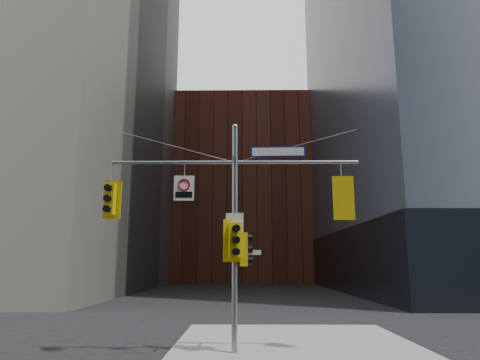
{
  "coord_description": "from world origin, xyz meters",
  "views": [
    {
      "loc": [
        0.3,
        -11.51,
        2.77
      ],
      "look_at": [
        0.17,
        2.0,
        5.42
      ],
      "focal_mm": 32.0,
      "sensor_mm": 36.0,
      "label": 1
    }
  ],
  "objects_px": {
    "street_sign_blade": "(278,152)",
    "regulatory_sign_arm": "(184,187)",
    "traffic_light_pole_front": "(234,240)",
    "traffic_light_pole_side": "(245,249)",
    "traffic_light_east_arm": "(342,199)",
    "traffic_light_west_arm": "(110,199)",
    "signal_assembly": "(235,211)"
  },
  "relations": [
    {
      "from": "signal_assembly",
      "to": "traffic_light_west_arm",
      "type": "height_order",
      "value": "signal_assembly"
    },
    {
      "from": "traffic_light_pole_front",
      "to": "traffic_light_pole_side",
      "type": "bearing_deg",
      "value": 25.48
    },
    {
      "from": "traffic_light_west_arm",
      "to": "street_sign_blade",
      "type": "xyz_separation_m",
      "value": [
        5.41,
        -0.01,
        1.55
      ]
    },
    {
      "from": "signal_assembly",
      "to": "traffic_light_pole_front",
      "type": "distance_m",
      "value": 0.98
    },
    {
      "from": "traffic_light_pole_side",
      "to": "street_sign_blade",
      "type": "distance_m",
      "value": 3.33
    },
    {
      "from": "traffic_light_west_arm",
      "to": "traffic_light_pole_front",
      "type": "relative_size",
      "value": 0.96
    },
    {
      "from": "traffic_light_east_arm",
      "to": "traffic_light_pole_side",
      "type": "bearing_deg",
      "value": 0.73
    },
    {
      "from": "traffic_light_west_arm",
      "to": "regulatory_sign_arm",
      "type": "height_order",
      "value": "regulatory_sign_arm"
    },
    {
      "from": "traffic_light_west_arm",
      "to": "traffic_light_pole_side",
      "type": "xyz_separation_m",
      "value": [
        4.33,
        -0.0,
        -1.6
      ]
    },
    {
      "from": "traffic_light_pole_side",
      "to": "street_sign_blade",
      "type": "height_order",
      "value": "street_sign_blade"
    },
    {
      "from": "traffic_light_pole_front",
      "to": "regulatory_sign_arm",
      "type": "bearing_deg",
      "value": 156.47
    },
    {
      "from": "signal_assembly",
      "to": "regulatory_sign_arm",
      "type": "height_order",
      "value": "signal_assembly"
    },
    {
      "from": "traffic_light_west_arm",
      "to": "traffic_light_pole_front",
      "type": "xyz_separation_m",
      "value": [
        4.0,
        -0.28,
        -1.33
      ]
    },
    {
      "from": "traffic_light_west_arm",
      "to": "street_sign_blade",
      "type": "bearing_deg",
      "value": 8.05
    },
    {
      "from": "street_sign_blade",
      "to": "traffic_light_east_arm",
      "type": "bearing_deg",
      "value": 1.38
    },
    {
      "from": "traffic_light_east_arm",
      "to": "street_sign_blade",
      "type": "distance_m",
      "value": 2.55
    },
    {
      "from": "traffic_light_east_arm",
      "to": "traffic_light_pole_side",
      "type": "height_order",
      "value": "traffic_light_east_arm"
    },
    {
      "from": "signal_assembly",
      "to": "traffic_light_pole_front",
      "type": "height_order",
      "value": "signal_assembly"
    },
    {
      "from": "traffic_light_east_arm",
      "to": "traffic_light_pole_front",
      "type": "bearing_deg",
      "value": 5.36
    },
    {
      "from": "signal_assembly",
      "to": "traffic_light_pole_side",
      "type": "distance_m",
      "value": 1.25
    },
    {
      "from": "traffic_light_pole_side",
      "to": "street_sign_blade",
      "type": "relative_size",
      "value": 0.58
    },
    {
      "from": "regulatory_sign_arm",
      "to": "traffic_light_west_arm",
      "type": "bearing_deg",
      "value": 177.92
    },
    {
      "from": "traffic_light_east_arm",
      "to": "regulatory_sign_arm",
      "type": "bearing_deg",
      "value": 1.14
    },
    {
      "from": "traffic_light_east_arm",
      "to": "street_sign_blade",
      "type": "relative_size",
      "value": 0.78
    },
    {
      "from": "signal_assembly",
      "to": "traffic_light_pole_front",
      "type": "bearing_deg",
      "value": -90.35
    },
    {
      "from": "traffic_light_east_arm",
      "to": "street_sign_blade",
      "type": "xyz_separation_m",
      "value": [
        -2.03,
        0.0,
        1.55
      ]
    },
    {
      "from": "traffic_light_west_arm",
      "to": "street_sign_blade",
      "type": "distance_m",
      "value": 5.62
    },
    {
      "from": "street_sign_blade",
      "to": "regulatory_sign_arm",
      "type": "distance_m",
      "value": 3.25
    },
    {
      "from": "traffic_light_pole_front",
      "to": "regulatory_sign_arm",
      "type": "xyz_separation_m",
      "value": [
        -1.63,
        0.25,
        1.71
      ]
    },
    {
      "from": "traffic_light_east_arm",
      "to": "street_sign_blade",
      "type": "height_order",
      "value": "street_sign_blade"
    },
    {
      "from": "traffic_light_west_arm",
      "to": "traffic_light_east_arm",
      "type": "distance_m",
      "value": 7.43
    },
    {
      "from": "traffic_light_pole_front",
      "to": "street_sign_blade",
      "type": "height_order",
      "value": "street_sign_blade"
    }
  ]
}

